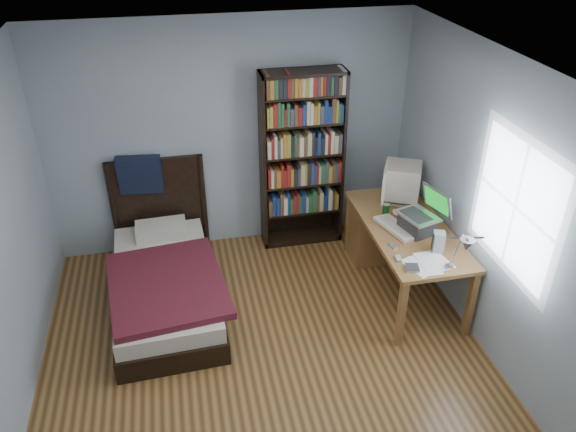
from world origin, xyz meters
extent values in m
plane|color=#543318|center=(0.00, 0.00, 0.00)|extent=(4.20, 4.20, 0.00)
plane|color=white|center=(0.00, 0.00, 2.50)|extent=(4.20, 4.20, 0.00)
cube|color=#9CAEB7|center=(0.00, 2.10, 1.25)|extent=(3.80, 0.04, 2.50)
cube|color=#9CAEB7|center=(1.90, 0.00, 1.25)|extent=(0.04, 4.20, 2.50)
cube|color=white|center=(1.89, -0.15, 1.45)|extent=(0.01, 1.14, 1.14)
cube|color=white|center=(1.88, -0.15, 1.45)|extent=(0.01, 1.00, 1.00)
cube|color=brown|center=(1.50, 0.82, 0.71)|extent=(0.75, 1.62, 0.04)
cube|color=brown|center=(1.18, 0.06, 0.34)|extent=(0.06, 0.06, 0.69)
cube|color=brown|center=(1.83, 0.06, 0.34)|extent=(0.06, 0.06, 0.69)
cube|color=brown|center=(1.18, 1.58, 0.34)|extent=(0.06, 0.06, 0.69)
cube|color=brown|center=(1.83, 1.58, 0.34)|extent=(0.06, 0.06, 0.69)
cube|color=brown|center=(1.50, 1.41, 0.34)|extent=(0.69, 0.40, 0.68)
cube|color=#BCAF9C|center=(1.58, 1.29, 0.74)|extent=(0.29, 0.28, 0.03)
cylinder|color=#BCAF9C|center=(1.58, 1.29, 0.78)|extent=(0.09, 0.09, 0.05)
cube|color=#BCAF9C|center=(1.61, 1.29, 0.98)|extent=(0.47, 0.46, 0.34)
cube|color=beige|center=(1.43, 1.29, 0.98)|extent=(0.18, 0.33, 0.36)
cube|color=#3A8CD3|center=(1.42, 1.29, 0.98)|extent=(0.12, 0.24, 0.23)
cube|color=#2D2D30|center=(1.55, 0.72, 0.81)|extent=(0.31, 0.34, 0.16)
cube|color=silver|center=(1.55, 0.72, 0.90)|extent=(0.37, 0.42, 0.02)
cube|color=#2D2D30|center=(1.53, 0.72, 0.92)|extent=(0.25, 0.32, 0.00)
cube|color=silver|center=(1.72, 0.72, 1.04)|extent=(0.18, 0.37, 0.26)
cube|color=#0CBF26|center=(1.71, 0.72, 1.04)|extent=(0.14, 0.30, 0.20)
cube|color=#99999E|center=(1.59, 0.12, 0.75)|extent=(0.06, 0.05, 0.04)
cylinder|color=#99999E|center=(1.59, 0.06, 0.95)|extent=(0.02, 0.13, 0.37)
cylinder|color=#99999E|center=(1.52, -0.14, 1.21)|extent=(0.15, 0.30, 0.18)
cone|color=#99999E|center=(1.45, -0.29, 1.25)|extent=(0.11, 0.11, 0.10)
cube|color=beige|center=(1.38, 0.80, 0.75)|extent=(0.32, 0.52, 0.05)
cube|color=#969698|center=(1.60, 0.38, 0.83)|extent=(0.13, 0.13, 0.20)
cylinder|color=#093307|center=(1.38, 1.08, 0.79)|extent=(0.06, 0.06, 0.12)
ellipsoid|color=silver|center=(1.48, 1.07, 0.75)|extent=(0.07, 0.12, 0.04)
cube|color=silver|center=(1.24, 0.53, 0.74)|extent=(0.06, 0.10, 0.02)
cube|color=#969698|center=(1.22, 0.33, 0.74)|extent=(0.06, 0.10, 0.02)
cube|color=#969698|center=(1.28, 0.17, 0.74)|extent=(0.13, 0.13, 0.02)
cube|color=black|center=(0.31, 1.94, 0.98)|extent=(0.03, 0.30, 1.96)
cube|color=black|center=(1.16, 1.94, 0.98)|extent=(0.03, 0.30, 1.96)
cube|color=black|center=(0.73, 1.94, 1.94)|extent=(0.88, 0.30, 0.03)
cube|color=black|center=(0.73, 1.94, 0.03)|extent=(0.88, 0.30, 0.06)
cube|color=black|center=(0.73, 2.08, 0.98)|extent=(0.88, 0.02, 1.96)
cube|color=olive|center=(0.73, 1.92, 1.01)|extent=(0.80, 0.22, 1.76)
cube|color=black|center=(-0.82, 1.05, 0.11)|extent=(1.02, 1.93, 0.22)
cube|color=beige|center=(-0.82, 1.05, 0.30)|extent=(0.98, 1.87, 0.16)
cube|color=maroon|center=(-0.79, 0.81, 0.41)|extent=(1.14, 1.33, 0.07)
cube|color=beige|center=(-0.82, 1.75, 0.43)|extent=(0.53, 0.35, 0.12)
cube|color=black|center=(-0.82, 2.06, 0.55)|extent=(1.01, 0.05, 1.10)
cylinder|color=black|center=(-1.29, 2.04, 0.55)|extent=(0.06, 0.06, 1.10)
cylinder|color=black|center=(-0.34, 2.04, 0.55)|extent=(0.06, 0.06, 1.10)
cube|color=black|center=(-0.97, 2.03, 0.95)|extent=(0.46, 0.20, 0.43)
camera|label=1|loc=(-0.55, -3.37, 3.55)|focal=35.00mm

